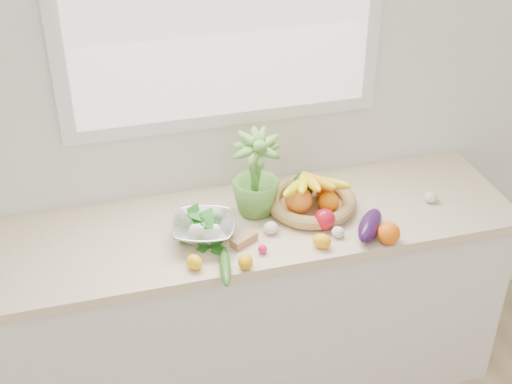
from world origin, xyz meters
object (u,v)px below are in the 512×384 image
object	(u,v)px
eggplant	(370,226)
cucumber	(225,266)
potted_herb	(256,174)
apple	(324,219)
colander_with_spinach	(204,225)
fruit_basket	(311,197)

from	to	relation	value
eggplant	cucumber	world-z (taller)	eggplant
potted_herb	cucumber	bearing A→B (deg)	-121.50
apple	colander_with_spinach	size ratio (longest dim) A/B	0.29
cucumber	potted_herb	distance (m)	0.43
colander_with_spinach	eggplant	bearing A→B (deg)	-12.84
eggplant	fruit_basket	world-z (taller)	fruit_basket
potted_herb	colander_with_spinach	xyz separation A→B (m)	(-0.24, -0.13, -0.12)
cucumber	colander_with_spinach	world-z (taller)	colander_with_spinach
cucumber	fruit_basket	xyz separation A→B (m)	(0.43, 0.31, 0.03)
colander_with_spinach	apple	bearing A→B (deg)	-6.83
cucumber	potted_herb	bearing A→B (deg)	58.50
apple	colander_with_spinach	xyz separation A→B (m)	(-0.47, 0.06, 0.02)
potted_herb	fruit_basket	xyz separation A→B (m)	(0.23, -0.03, -0.13)
eggplant	potted_herb	distance (m)	0.49
cucumber	potted_herb	world-z (taller)	potted_herb
potted_herb	colander_with_spinach	bearing A→B (deg)	-152.06
apple	potted_herb	size ratio (longest dim) A/B	0.25
colander_with_spinach	potted_herb	bearing A→B (deg)	27.94
eggplant	potted_herb	size ratio (longest dim) A/B	0.61
cucumber	potted_herb	size ratio (longest dim) A/B	0.64
apple	eggplant	bearing A→B (deg)	-28.97
eggplant	colander_with_spinach	bearing A→B (deg)	167.16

